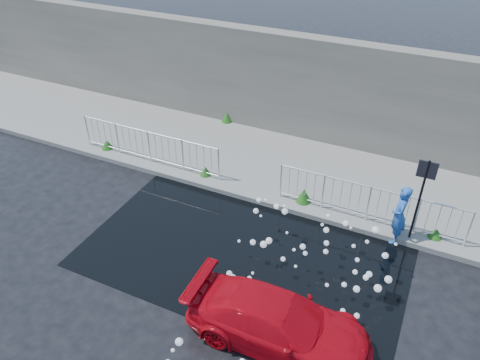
# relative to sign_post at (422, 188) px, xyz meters

# --- Properties ---
(ground) EXTENTS (90.00, 90.00, 0.00)m
(ground) POSITION_rel_sign_post_xyz_m (-4.20, -3.10, -1.72)
(ground) COLOR black
(ground) RESTS_ON ground
(pavement) EXTENTS (30.00, 4.00, 0.15)m
(pavement) POSITION_rel_sign_post_xyz_m (-4.20, 1.90, -1.65)
(pavement) COLOR slate
(pavement) RESTS_ON ground
(curb) EXTENTS (30.00, 0.25, 0.16)m
(curb) POSITION_rel_sign_post_xyz_m (-4.20, -0.10, -1.64)
(curb) COLOR slate
(curb) RESTS_ON ground
(retaining_wall) EXTENTS (30.00, 0.60, 3.50)m
(retaining_wall) POSITION_rel_sign_post_xyz_m (-4.20, 4.10, 0.18)
(retaining_wall) COLOR #58544A
(retaining_wall) RESTS_ON pavement
(puddle) EXTENTS (8.00, 5.00, 0.01)m
(puddle) POSITION_rel_sign_post_xyz_m (-3.70, -2.10, -1.72)
(puddle) COLOR black
(puddle) RESTS_ON ground
(sign_post) EXTENTS (0.45, 0.06, 2.50)m
(sign_post) POSITION_rel_sign_post_xyz_m (0.00, 0.00, 0.00)
(sign_post) COLOR black
(sign_post) RESTS_ON ground
(railing_left) EXTENTS (5.05, 0.05, 1.10)m
(railing_left) POSITION_rel_sign_post_xyz_m (-8.20, 0.25, -0.99)
(railing_left) COLOR silver
(railing_left) RESTS_ON pavement
(railing_right) EXTENTS (5.05, 0.05, 1.10)m
(railing_right) POSITION_rel_sign_post_xyz_m (-1.20, 0.25, -0.99)
(railing_right) COLOR silver
(railing_right) RESTS_ON pavement
(weeds) EXTENTS (12.17, 3.93, 0.43)m
(weeds) POSITION_rel_sign_post_xyz_m (-4.42, 1.42, -1.40)
(weeds) COLOR #185216
(weeds) RESTS_ON pavement
(water_spray) EXTENTS (3.69, 5.38, 1.03)m
(water_spray) POSITION_rel_sign_post_xyz_m (-1.83, -3.52, -0.97)
(water_spray) COLOR white
(water_spray) RESTS_ON ground
(red_car) EXTENTS (3.87, 1.67, 1.11)m
(red_car) POSITION_rel_sign_post_xyz_m (-1.98, -4.29, -1.17)
(red_car) COLOR #BA0713
(red_car) RESTS_ON ground
(person) EXTENTS (0.49, 0.67, 1.67)m
(person) POSITION_rel_sign_post_xyz_m (-0.37, -0.10, -0.89)
(person) COLOR #245AB4
(person) RESTS_ON ground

